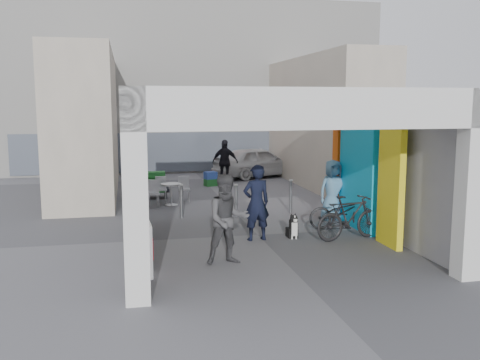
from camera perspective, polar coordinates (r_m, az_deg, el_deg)
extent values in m
plane|color=#57575C|center=(13.31, 1.88, -5.87)|extent=(90.00, 90.00, 0.00)
cube|color=silver|center=(8.66, -11.12, -1.86)|extent=(0.40, 0.40, 3.50)
cube|color=silver|center=(14.60, -11.52, 2.21)|extent=(0.40, 0.40, 3.50)
cube|color=silver|center=(10.59, 23.36, -0.55)|extent=(0.40, 0.40, 3.50)
cube|color=#EB580D|center=(15.83, 10.77, 2.69)|extent=(0.40, 0.40, 3.50)
plane|color=silver|center=(11.62, -11.37, 0.69)|extent=(0.00, 6.40, 6.40)
plane|color=#99989D|center=(13.13, 15.82, 1.40)|extent=(0.00, 6.40, 6.40)
cube|color=#0DA2D3|center=(14.11, 12.42, 0.54)|extent=(0.15, 2.00, 2.80)
cube|color=yellow|center=(12.51, 15.81, -0.55)|extent=(0.15, 1.00, 2.80)
plane|color=#ADACA8|center=(11.94, 3.13, 9.46)|extent=(6.40, 6.40, 0.00)
cube|color=silver|center=(14.90, 0.03, 7.89)|extent=(6.40, 0.30, 0.70)
cube|color=silver|center=(9.03, 8.20, 7.56)|extent=(6.40, 0.30, 0.70)
cube|color=white|center=(15.07, -0.10, 7.70)|extent=(4.20, 0.05, 0.55)
cube|color=silver|center=(26.72, -5.39, 9.84)|extent=(18.00, 4.00, 8.00)
cube|color=#515966|center=(24.77, -4.75, 3.03)|extent=(16.20, 0.06, 1.80)
cube|color=white|center=(24.52, -9.48, 7.10)|extent=(2.60, 0.06, 0.50)
cube|color=red|center=(24.92, -1.35, 7.23)|extent=(2.20, 0.06, 0.50)
cube|color=#B3A795|center=(20.09, -16.05, 5.81)|extent=(2.00, 9.00, 5.00)
cube|color=#B3A795|center=(21.44, 8.85, 6.16)|extent=(2.00, 9.00, 5.00)
cylinder|color=gray|center=(15.22, -6.26, -2.28)|extent=(0.09, 0.09, 0.95)
cylinder|color=gray|center=(15.33, -0.42, -2.23)|extent=(0.09, 0.09, 0.91)
cylinder|color=gray|center=(15.86, 5.43, -1.79)|extent=(0.09, 0.09, 0.98)
cube|color=white|center=(10.30, -9.65, -7.33)|extent=(0.10, 0.55, 1.00)
cube|color=red|center=(10.29, -9.44, -7.06)|extent=(0.06, 0.39, 0.40)
cube|color=white|center=(14.35, -10.36, -2.91)|extent=(0.20, 0.55, 1.00)
cube|color=red|center=(14.34, -10.21, -2.71)|extent=(0.12, 0.38, 0.40)
cylinder|color=#A6A6AB|center=(17.17, -7.35, -1.57)|extent=(0.06, 0.06, 0.67)
cylinder|color=#A6A6AB|center=(17.22, -7.33, -2.64)|extent=(0.41, 0.41, 0.02)
cylinder|color=#A6A6AB|center=(17.11, -7.37, -0.46)|extent=(0.65, 0.65, 0.05)
cube|color=#A6A6AB|center=(16.97, -9.18, -2.16)|extent=(0.36, 0.36, 0.42)
cube|color=#A6A6AB|center=(17.07, -9.24, -0.68)|extent=(0.36, 0.05, 0.42)
cube|color=#A6A6AB|center=(17.69, -5.95, -1.67)|extent=(0.36, 0.36, 0.42)
cube|color=#A6A6AB|center=(17.79, -6.03, -0.26)|extent=(0.36, 0.05, 0.42)
cube|color=#A6A6AB|center=(17.72, -8.39, -1.70)|extent=(0.36, 0.36, 0.42)
cube|color=#A6A6AB|center=(17.82, -8.46, -0.29)|extent=(0.36, 0.05, 0.42)
cube|color=black|center=(18.57, -9.66, -1.40)|extent=(1.34, 0.67, 0.34)
cube|color=#1A5D1E|center=(18.38, -9.66, -0.97)|extent=(1.12, 0.39, 0.20)
cube|color=#1A5D1E|center=(18.51, -9.69, -0.21)|extent=(1.12, 0.39, 0.20)
cube|color=#1A5D1E|center=(18.65, -9.73, 0.55)|extent=(1.12, 0.39, 0.20)
cube|color=#1A5D1E|center=(21.03, -3.16, -0.25)|extent=(0.53, 0.46, 0.28)
cube|color=#294596|center=(20.99, -3.16, 0.50)|extent=(0.53, 0.46, 0.28)
cube|color=black|center=(13.11, 5.54, -5.61)|extent=(0.23, 0.30, 0.23)
cube|color=black|center=(12.96, 5.72, -5.00)|extent=(0.18, 0.15, 0.34)
cube|color=silver|center=(12.88, 5.83, -5.25)|extent=(0.14, 0.03, 0.32)
cylinder|color=silver|center=(12.91, 5.58, -5.73)|extent=(0.04, 0.04, 0.27)
cylinder|color=silver|center=(12.95, 6.02, -5.71)|extent=(0.04, 0.04, 0.27)
sphere|color=black|center=(12.89, 5.76, -4.11)|extent=(0.18, 0.18, 0.18)
cube|color=silver|center=(12.81, 5.89, -4.28)|extent=(0.08, 0.11, 0.06)
cone|color=black|center=(12.89, 5.51, -3.71)|extent=(0.07, 0.07, 0.08)
cone|color=black|center=(12.92, 5.91, -3.69)|extent=(0.07, 0.07, 0.08)
imported|color=black|center=(12.63, 1.76, -2.44)|extent=(0.71, 0.52, 1.81)
imported|color=#444346|center=(10.77, -1.32, -4.25)|extent=(0.94, 0.75, 1.83)
imported|color=#5684A7|center=(14.97, 9.87, -1.09)|extent=(0.90, 0.67, 1.69)
imported|color=black|center=(21.44, -1.60, 1.95)|extent=(1.13, 0.81, 1.78)
imported|color=black|center=(14.11, 10.81, -3.31)|extent=(1.77, 0.74, 0.91)
imported|color=black|center=(13.01, 11.67, -3.93)|extent=(1.86, 0.82, 1.08)
imported|color=silver|center=(23.43, 1.86, 1.94)|extent=(4.25, 2.83, 1.34)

